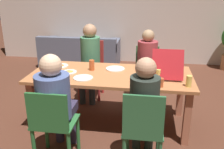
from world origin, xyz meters
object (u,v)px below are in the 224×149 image
Objects in this scene: pizza_box_0 at (166,70)px; person_0 at (90,56)px; plate_0 at (83,78)px; chair_0 at (92,67)px; plate_2 at (59,66)px; dining_table at (111,80)px; drinking_glass_3 at (158,75)px; plate_1 at (115,69)px; couch at (80,54)px; chair_1 at (53,123)px; chair_2 at (143,129)px; person_2 at (144,104)px; drinking_glass_2 at (160,82)px; drinking_glass_1 at (92,65)px; person_3 at (147,62)px; person_1 at (55,98)px; chair_3 at (146,72)px; plate_3 at (69,72)px; drinking_glass_0 at (189,81)px.

person_0 is at bearing 150.70° from pizza_box_0.
pizza_box_0 reaches higher than plate_0.
chair_0 is 0.81m from plate_2.
dining_table is 0.65m from drinking_glass_3.
plate_2 is 1.43m from drinking_glass_3.
couch reaches higher than plate_1.
couch is at bearing 98.41° from plate_2.
chair_2 is at bearing 0.63° from chair_1.
chair_2 is 1.22m from plate_1.
plate_2 is at bearing 105.43° from chair_1.
person_2 reaches higher than drinking_glass_2.
pizza_box_0 reaches higher than dining_table.
plate_2 is at bearing 168.80° from drinking_glass_1.
chair_1 is 0.72× the size of person_3.
chair_2 is at bearing -7.29° from person_1.
person_2 reaches higher than plate_1.
chair_0 is 1.07× the size of chair_3.
chair_0 is 0.80× the size of person_3.
drinking_glass_3 reaches higher than chair_1.
chair_0 is 2.05m from chair_2.
person_2 is 5.96× the size of plate_3.
plate_1 is 0.81m from plate_2.
drinking_glass_2 is at bearing -21.70° from plate_2.
pizza_box_0 is 1.29m from plate_3.
person_2 is at bearing -106.24° from pizza_box_0.
person_3 is at bearing 37.17° from plate_3.
person_2 is at bearing -59.03° from dining_table.
chair_3 is 4.40× the size of plate_3.
plate_1 is at bearing -55.06° from chair_0.
plate_1 is at bearing 21.25° from plate_3.
plate_3 is (-1.02, 0.88, 0.25)m from chair_2.
person_3 is 4.83× the size of plate_0.
chair_3 is 1.38m from plate_0.
chair_0 is 1.54m from drinking_glass_3.
drinking_glass_0 reaches higher than plate_3.
drinking_glass_0 is 3.54m from couch.
chair_2 is 1.67m from person_3.
plate_1 is 0.14× the size of couch.
chair_0 is at bearing 103.23° from drinking_glass_1.
person_3 is 11.70× the size of drinking_glass_2.
pizza_box_0 reaches higher than drinking_glass_2.
chair_3 is at bearing 62.36° from dining_table.
person_3 reaches higher than dining_table.
chair_1 is (0.00, -1.70, -0.25)m from person_0.
plate_1 is at bearing 172.97° from pizza_box_0.
drinking_glass_0 reaches higher than plate_1.
pizza_box_0 is (1.19, 0.91, 0.07)m from person_1.
chair_0 is at bearing -67.75° from couch.
person_0 is 9.02× the size of drinking_glass_3.
chair_3 reaches higher than dining_table.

